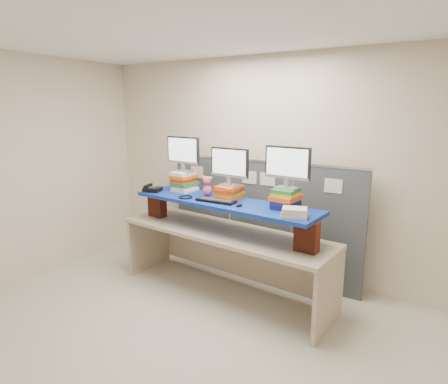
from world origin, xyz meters
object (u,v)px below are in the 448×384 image
Objects in this scene: desk at (224,243)px; keyboard at (216,201)px; desk_phone at (152,189)px; blue_board at (224,202)px; monitor_right at (287,165)px; monitor_center at (229,164)px; monitor_left at (183,152)px.

desk is 0.53m from keyboard.
desk_phone is (-1.02, -0.04, 0.54)m from desk.
keyboard is at bearing -112.25° from blue_board.
monitor_right reaches higher than blue_board.
monitor_center is at bearing 75.84° from keyboard.
monitor_center reaches higher than blue_board.
monitor_right reaches higher than desk_phone.
monitor_left reaches higher than blue_board.
monitor_left is (-0.70, 0.19, 0.51)m from blue_board.
monitor_right reaches higher than monitor_center.
desk is 10.76× the size of desk_phone.
desk is at bearing 60.99° from keyboard.
desk_phone is (-1.02, -0.16, -0.36)m from monitor_center.
monitor_center is 0.44m from keyboard.
desk_phone is at bearing -138.54° from monitor_left.
blue_board is 0.43m from monitor_center.
desk is at bearing -9.40° from monitor_left.
desk is 1.23m from monitor_left.
keyboard is at bearing -19.87° from desk_phone.
desk is 5.31× the size of monitor_center.
desk_phone reaches higher than desk.
keyboard is at bearing -112.25° from desk.
monitor_left is (-0.70, 0.19, 1.00)m from desk.
blue_board is at bearing 5.64° from desk.
desk_phone is at bearing -171.84° from blue_board.
monitor_left is 1.00× the size of monitor_right.
keyboard is 0.98m from desk_phone.
monitor_left reaches higher than desk_phone.
monitor_center reaches higher than desk_phone.
desk is at bearing -174.36° from blue_board.
monitor_center is (0.70, -0.07, -0.09)m from monitor_left.
blue_board is 4.87× the size of keyboard.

